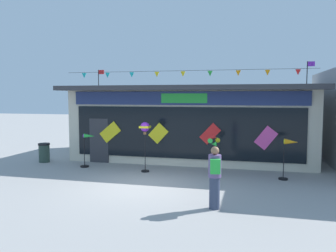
% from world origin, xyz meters
% --- Properties ---
extents(ground_plane, '(80.00, 80.00, 0.00)m').
position_xyz_m(ground_plane, '(0.00, 0.00, 0.00)').
color(ground_plane, '#9E9B99').
extents(kite_shop_building, '(11.29, 6.29, 4.60)m').
position_xyz_m(kite_shop_building, '(0.78, 6.08, 1.75)').
color(kite_shop_building, beige).
rests_on(kite_shop_building, ground_plane).
extents(wind_spinner_far_left, '(0.69, 0.36, 1.43)m').
position_xyz_m(wind_spinner_far_left, '(-3.15, 2.29, 0.89)').
color(wind_spinner_far_left, black).
rests_on(wind_spinner_far_left, ground_plane).
extents(wind_spinner_left, '(0.38, 0.38, 1.99)m').
position_xyz_m(wind_spinner_left, '(-0.52, 2.04, 1.63)').
color(wind_spinner_left, black).
rests_on(wind_spinner_left, ground_plane).
extents(wind_spinner_center_left, '(0.45, 0.36, 1.57)m').
position_xyz_m(wind_spinner_center_left, '(2.20, 2.04, 1.05)').
color(wind_spinner_center_left, black).
rests_on(wind_spinner_center_left, ground_plane).
extents(wind_spinner_center_right, '(0.65, 0.33, 1.48)m').
position_xyz_m(wind_spinner_center_right, '(4.87, 2.01, 1.04)').
color(wind_spinner_center_right, black).
rests_on(wind_spinner_center_right, ground_plane).
extents(person_near_camera, '(0.35, 0.47, 1.68)m').
position_xyz_m(person_near_camera, '(2.65, -1.80, 0.89)').
color(person_near_camera, '#333D56').
rests_on(person_near_camera, ground_plane).
extents(trash_bin, '(0.52, 0.52, 0.87)m').
position_xyz_m(trash_bin, '(-5.61, 2.85, 0.44)').
color(trash_bin, '#2D4238').
rests_on(trash_bin, ground_plane).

